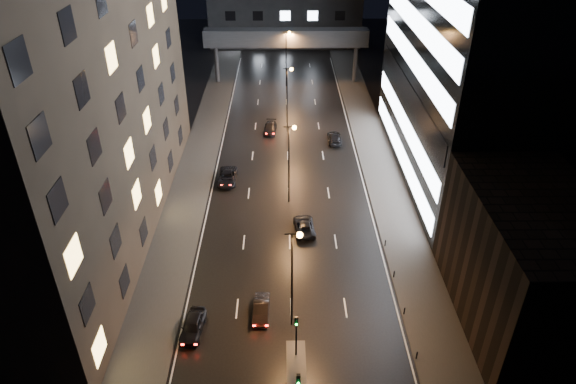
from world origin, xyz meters
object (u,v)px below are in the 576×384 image
car_away_d (270,128)px  car_toward_a (304,226)px  car_away_c (227,177)px  car_away_b (261,309)px  car_away_a (193,326)px  car_toward_b (334,138)px

car_away_d → car_toward_a: (4.28, -25.77, -0.00)m
car_away_d → car_away_c: bearing=-104.9°
car_away_b → car_away_c: (-5.18, 23.60, 0.06)m
car_away_b → car_toward_a: (4.38, 12.77, 0.00)m
car_away_a → car_away_b: 6.22m
car_away_c → car_toward_a: car_away_c is taller
car_away_c → car_toward_a: 14.45m
car_away_b → car_away_c: size_ratio=0.78×
car_toward_a → car_toward_b: car_toward_b is taller
car_away_b → car_away_d: car_away_d is taller
car_away_d → car_away_a: bearing=-93.9°
car_away_a → car_away_d: (5.99, 40.57, -0.08)m
car_away_a → car_away_c: 25.64m
car_toward_a → car_away_d: bearing=-85.3°
car_away_a → car_toward_b: car_away_a is taller
car_away_a → car_toward_a: 18.00m
car_away_a → car_away_b: (5.88, 2.03, -0.08)m
car_away_d → car_toward_b: car_toward_b is taller
car_away_b → car_away_c: 24.16m
car_away_b → car_toward_b: (9.71, 35.04, 0.04)m
car_away_c → car_away_d: size_ratio=1.13×
car_away_b → car_toward_b: 36.36m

